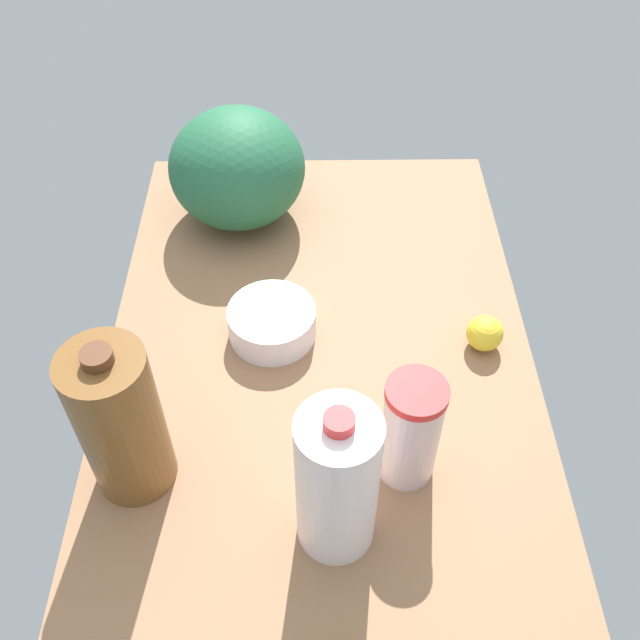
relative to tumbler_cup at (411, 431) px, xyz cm
name	(u,v)px	position (x,y,z in cm)	size (l,w,h in cm)	color
countertop	(320,363)	(-22.34, -13.08, -11.67)	(120.00, 76.00, 3.00)	#926748
tumbler_cup	(411,431)	(0.00, 0.00, 0.00)	(9.00, 9.00, 20.26)	beige
mixing_bowl	(272,322)	(-28.20, -21.69, -7.11)	(15.91, 15.91, 6.11)	silver
chocolate_milk_jug	(120,422)	(0.47, -41.77, 3.67)	(12.19, 12.19, 29.25)	brown
milk_jug	(337,483)	(10.36, -11.20, 3.41)	(11.27, 11.27, 28.73)	white
watermelon	(237,168)	(-62.75, -29.51, 1.78)	(27.82, 27.82, 23.91)	#23623E
lemon_loose	(485,333)	(-24.92, 16.28, -6.90)	(6.55, 6.55, 6.55)	yellow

